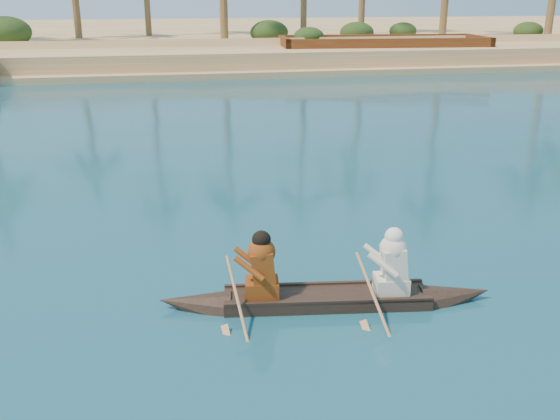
{
  "coord_description": "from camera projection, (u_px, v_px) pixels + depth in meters",
  "views": [
    {
      "loc": [
        -6.02,
        -12.26,
        4.52
      ],
      "look_at": [
        -4.06,
        -2.33,
        0.98
      ],
      "focal_mm": 40.0,
      "sensor_mm": 36.0,
      "label": 1
    }
  ],
  "objects": [
    {
      "name": "ground",
      "position": [
        438.0,
        206.0,
        13.94
      ],
      "size": [
        160.0,
        160.0,
        0.0
      ],
      "primitive_type": "plane",
      "color": "#0C3A4D",
      "rests_on": "ground"
    },
    {
      "name": "sandy_embankment",
      "position": [
        220.0,
        38.0,
        57.19
      ],
      "size": [
        150.0,
        51.0,
        1.5
      ],
      "color": "#E4BB80",
      "rests_on": "ground"
    },
    {
      "name": "shrub_cluster",
      "position": [
        243.0,
        44.0,
        42.72
      ],
      "size": [
        100.0,
        6.0,
        2.4
      ],
      "primitive_type": null,
      "color": "#233E16",
      "rests_on": "ground"
    },
    {
      "name": "canoe",
      "position": [
        327.0,
        288.0,
        9.48
      ],
      "size": [
        5.15,
        1.32,
        1.41
      ],
      "rotation": [
        0.0,
        0.0,
        -0.13
      ],
      "color": "#2F231A",
      "rests_on": "ground"
    },
    {
      "name": "barge_mid",
      "position": [
        382.0,
        54.0,
        40.23
      ],
      "size": [
        13.44,
        5.42,
        2.19
      ],
      "rotation": [
        0.0,
        0.0,
        -0.08
      ],
      "color": "brown",
      "rests_on": "ground"
    }
  ]
}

